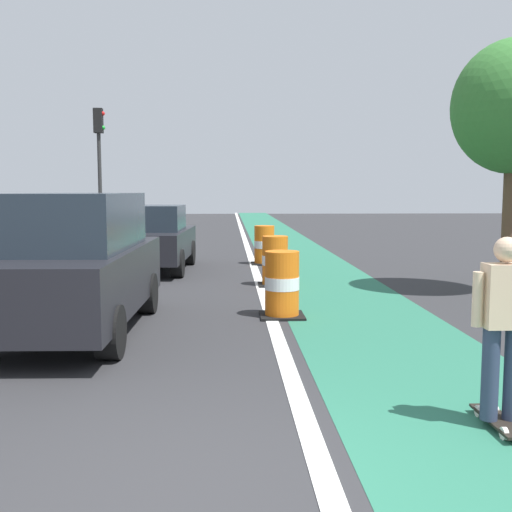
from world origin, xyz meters
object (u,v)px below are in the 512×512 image
(parked_sedan_second, at_px, (152,239))
(traffic_barrel_front, at_px, (282,285))
(skateboarder_on_lane, at_px, (504,326))
(traffic_barrel_mid, at_px, (275,262))
(traffic_light_corner, at_px, (99,152))
(traffic_barrel_back, at_px, (264,246))
(parked_suv_nearest, at_px, (74,263))

(parked_sedan_second, bearing_deg, traffic_barrel_front, -64.12)
(skateboarder_on_lane, xyz_separation_m, traffic_barrel_front, (-1.50, 4.79, -0.38))
(traffic_barrel_mid, distance_m, traffic_light_corner, 11.98)
(traffic_barrel_back, bearing_deg, parked_sedan_second, -157.03)
(skateboarder_on_lane, bearing_deg, parked_suv_nearest, 140.47)
(traffic_barrel_front, xyz_separation_m, traffic_barrel_back, (0.13, 7.16, 0.00))
(skateboarder_on_lane, bearing_deg, traffic_barrel_mid, 99.56)
(skateboarder_on_lane, height_order, traffic_barrel_back, skateboarder_on_lane)
(traffic_barrel_front, relative_size, traffic_light_corner, 0.21)
(traffic_barrel_front, distance_m, traffic_barrel_back, 7.16)
(traffic_barrel_back, height_order, traffic_light_corner, traffic_light_corner)
(parked_suv_nearest, bearing_deg, parked_sedan_second, 87.81)
(traffic_barrel_back, bearing_deg, traffic_light_corner, 133.24)
(traffic_barrel_back, xyz_separation_m, traffic_light_corner, (-5.81, 6.18, 2.97))
(traffic_barrel_front, bearing_deg, traffic_light_corner, 113.06)
(parked_suv_nearest, height_order, traffic_light_corner, traffic_light_corner)
(traffic_barrel_back, relative_size, traffic_light_corner, 0.21)
(skateboarder_on_lane, xyz_separation_m, traffic_light_corner, (-7.18, 18.13, 2.59))
(traffic_barrel_mid, bearing_deg, parked_sedan_second, 139.05)
(traffic_barrel_mid, height_order, traffic_barrel_back, same)
(parked_suv_nearest, distance_m, traffic_barrel_mid, 5.40)
(parked_sedan_second, height_order, traffic_barrel_front, parked_sedan_second)
(traffic_barrel_mid, distance_m, traffic_barrel_back, 3.87)
(skateboarder_on_lane, height_order, parked_suv_nearest, parked_suv_nearest)
(parked_sedan_second, relative_size, traffic_barrel_back, 3.84)
(traffic_barrel_front, relative_size, traffic_barrel_back, 1.00)
(traffic_barrel_mid, bearing_deg, traffic_barrel_back, 90.09)
(parked_sedan_second, bearing_deg, traffic_barrel_mid, -40.95)
(skateboarder_on_lane, height_order, traffic_barrel_mid, skateboarder_on_lane)
(traffic_light_corner, bearing_deg, parked_suv_nearest, -79.87)
(traffic_barrel_mid, xyz_separation_m, traffic_light_corner, (-5.82, 10.05, 2.97))
(parked_sedan_second, relative_size, traffic_barrel_front, 3.84)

